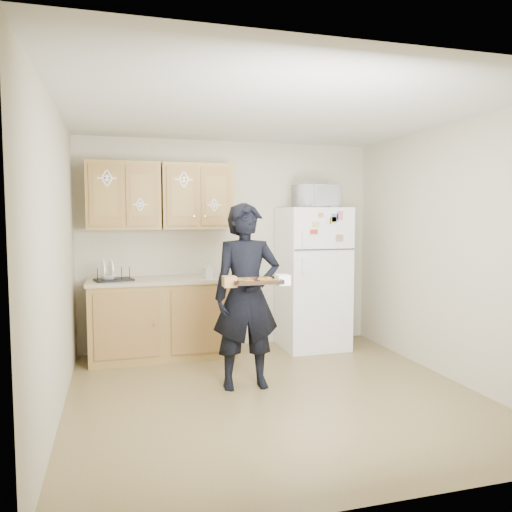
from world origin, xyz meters
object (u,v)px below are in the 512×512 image
object	(u,v)px
person	(247,296)
dish_rack	(114,274)
refrigerator	(313,278)
baking_tray	(256,282)
microwave	(316,196)

from	to	relation	value
person	dish_rack	world-z (taller)	person
refrigerator	baking_tray	distance (m)	1.86
person	baking_tray	distance (m)	0.35
person	microwave	xyz separation A→B (m)	(1.15, 1.12, 0.97)
baking_tray	microwave	size ratio (longest dim) A/B	0.86
dish_rack	baking_tray	bearing A→B (deg)	-50.90
microwave	dish_rack	bearing A→B (deg)	169.48
person	microwave	size ratio (longest dim) A/B	3.55
refrigerator	dish_rack	world-z (taller)	refrigerator
microwave	dish_rack	distance (m)	2.49
baking_tray	microwave	world-z (taller)	microwave
microwave	dish_rack	xyz separation A→B (m)	(-2.34, 0.05, -0.86)
person	baking_tray	size ratio (longest dim) A/B	4.14
refrigerator	microwave	bearing A→B (deg)	-76.00
person	microwave	distance (m)	1.88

